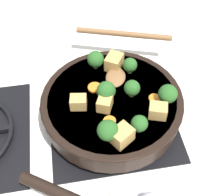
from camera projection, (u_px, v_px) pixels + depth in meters
ground_plane at (112, 119)px, 0.79m from camera, size 2.40×2.40×0.00m
front_burner_grate at (112, 116)px, 0.78m from camera, size 0.31×0.31×0.03m
skillet_pan at (112, 105)px, 0.74m from camera, size 0.43×0.38×0.06m
wooden_spoon at (121, 50)px, 0.82m from camera, size 0.25×0.26×0.02m
tofu_cube_center_large at (124, 135)px, 0.64m from camera, size 0.05×0.06×0.04m
tofu_cube_near_handle at (78, 102)px, 0.70m from camera, size 0.03×0.04×0.03m
tofu_cube_east_chunk at (105, 103)px, 0.70m from camera, size 0.05×0.04×0.03m
tofu_cube_west_chunk at (158, 111)px, 0.68m from camera, size 0.04×0.05×0.03m
tofu_cube_back_piece at (114, 62)px, 0.78m from camera, size 0.06×0.05×0.04m
broccoli_floret_near_spoon at (130, 65)px, 0.76m from camera, size 0.04×0.04×0.04m
broccoli_floret_center_top at (96, 59)px, 0.77m from camera, size 0.04×0.04×0.05m
broccoli_floret_east_rim at (108, 130)px, 0.63m from camera, size 0.05×0.05×0.05m
broccoli_floret_west_rim at (139, 124)px, 0.65m from camera, size 0.04×0.04×0.04m
broccoli_floret_north_edge at (168, 94)px, 0.70m from camera, size 0.04×0.04×0.05m
broccoli_floret_south_cluster at (106, 90)px, 0.71m from camera, size 0.04×0.04×0.05m
broccoli_floret_mid_floret at (132, 88)px, 0.71m from camera, size 0.04×0.04×0.04m
carrot_slice_orange_thin at (110, 121)px, 0.68m from camera, size 0.03×0.03×0.01m
carrot_slice_near_center at (155, 98)px, 0.72m from camera, size 0.03×0.03×0.01m
carrot_slice_edge_slice at (95, 88)px, 0.74m from camera, size 0.03×0.03×0.01m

